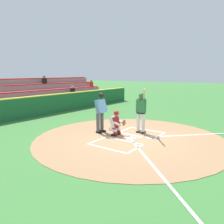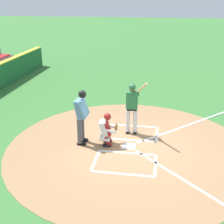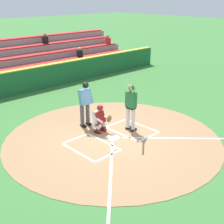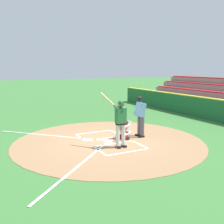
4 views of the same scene
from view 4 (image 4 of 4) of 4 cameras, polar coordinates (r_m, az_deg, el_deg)
ground_plane at (r=11.07m, az=-0.70°, el=-6.46°), size 120.00×120.00×0.00m
dirt_circle at (r=11.07m, az=-0.70°, el=-6.43°), size 8.00×8.00×0.01m
home_plate_and_chalk at (r=10.72m, az=-4.96°, el=-6.95°), size 7.93×4.91×0.01m
batter at (r=9.96m, az=1.85°, el=-1.78°), size 0.91×0.75×2.13m
catcher at (r=11.22m, az=2.75°, el=-3.13°), size 0.64×0.62×1.13m
plate_umpire at (r=11.59m, az=6.25°, el=-0.31°), size 0.59×0.42×1.86m
baseball at (r=10.12m, az=1.18°, el=-7.80°), size 0.07×0.07×0.07m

